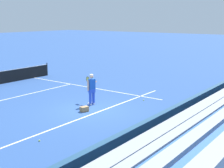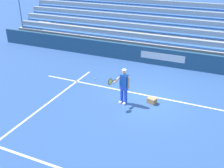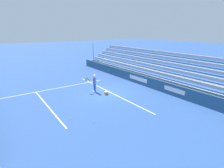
% 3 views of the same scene
% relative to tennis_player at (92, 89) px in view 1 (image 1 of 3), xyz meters
% --- Properties ---
extents(ground_plane, '(160.00, 160.00, 0.00)m').
position_rel_tennis_player_xyz_m(ground_plane, '(-0.85, -0.69, -0.89)').
color(ground_plane, '#2D5193').
extents(court_baseline_white, '(12.00, 0.10, 0.01)m').
position_rel_tennis_player_xyz_m(court_baseline_white, '(-0.85, -1.19, -0.89)').
color(court_baseline_white, white).
rests_on(court_baseline_white, ground).
extents(court_sideline_white, '(0.10, 12.00, 0.01)m').
position_rel_tennis_player_xyz_m(court_sideline_white, '(3.26, 3.31, -0.89)').
color(court_sideline_white, white).
rests_on(court_sideline_white, ground).
extents(court_service_line_white, '(8.22, 0.10, 0.01)m').
position_rel_tennis_player_xyz_m(court_service_line_white, '(-0.85, 4.81, -0.89)').
color(court_service_line_white, white).
rests_on(court_service_line_white, ground).
extents(back_wall_sponsor_board, '(26.21, 0.25, 1.10)m').
position_rel_tennis_player_xyz_m(back_wall_sponsor_board, '(-0.86, -5.52, -0.34)').
color(back_wall_sponsor_board, navy).
rests_on(back_wall_sponsor_board, ground).
extents(tennis_player, '(0.74, 0.96, 1.71)m').
position_rel_tennis_player_xyz_m(tennis_player, '(0.00, 0.00, 0.00)').
color(tennis_player, blue).
rests_on(tennis_player, ground).
extents(ball_box_cardboard, '(0.47, 0.41, 0.26)m').
position_rel_tennis_player_xyz_m(ball_box_cardboard, '(-1.24, -0.55, -0.76)').
color(ball_box_cardboard, '#A87F51').
rests_on(ball_box_cardboard, ground).
extents(tennis_ball_stray_back, '(0.07, 0.07, 0.07)m').
position_rel_tennis_player_xyz_m(tennis_ball_stray_back, '(-5.29, -1.82, -0.86)').
color(tennis_ball_stray_back, '#CCE533').
rests_on(tennis_ball_stray_back, ground).
extents(tennis_ball_by_box, '(0.07, 0.07, 0.07)m').
position_rel_tennis_player_xyz_m(tennis_ball_by_box, '(2.46, -1.88, -0.86)').
color(tennis_ball_by_box, '#CCE533').
rests_on(tennis_ball_by_box, ground).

